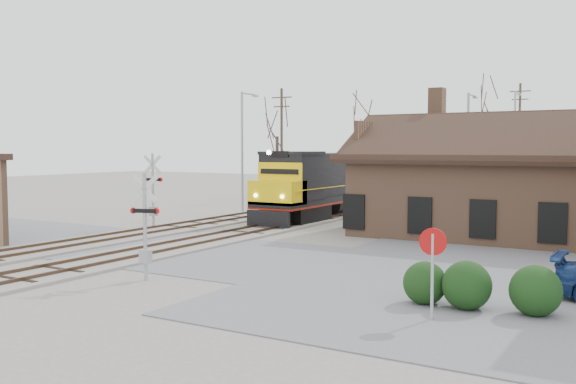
% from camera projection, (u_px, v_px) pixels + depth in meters
% --- Properties ---
extents(ground, '(140.00, 140.00, 0.00)m').
position_uv_depth(ground, '(167.00, 250.00, 28.81)').
color(ground, gray).
rests_on(ground, ground).
extents(road, '(60.00, 9.00, 0.03)m').
position_uv_depth(road, '(167.00, 249.00, 28.81)').
color(road, slate).
rests_on(road, ground).
extents(track_main, '(3.40, 90.00, 0.24)m').
position_uv_depth(track_main, '(322.00, 217.00, 41.68)').
color(track_main, gray).
rests_on(track_main, ground).
extents(track_siding, '(3.40, 90.00, 0.24)m').
position_uv_depth(track_siding, '(264.00, 213.00, 43.97)').
color(track_siding, gray).
rests_on(track_siding, ground).
extents(depot, '(15.20, 9.31, 7.90)m').
position_uv_depth(depot, '(503.00, 190.00, 32.84)').
color(depot, '#8B6348').
rests_on(depot, ground).
extents(locomotive_lead, '(2.96, 19.81, 4.40)m').
position_uv_depth(locomotive_lead, '(341.00, 181.00, 43.85)').
color(locomotive_lead, black).
rests_on(locomotive_lead, ground).
extents(locomotive_trailing, '(2.96, 19.81, 4.16)m').
position_uv_depth(locomotive_trailing, '(433.00, 171.00, 61.08)').
color(locomotive_trailing, black).
rests_on(locomotive_trailing, ground).
extents(crossbuck_near, '(1.03, 0.42, 3.72)m').
position_uv_depth(crossbuck_near, '(145.00, 230.00, 22.05)').
color(crossbuck_near, '#A5A8AD').
rests_on(crossbuck_near, ground).
extents(crossbuck_far, '(1.19, 0.40, 4.26)m').
position_uv_depth(crossbuck_far, '(153.00, 193.00, 36.47)').
color(crossbuck_far, '#A5A8AD').
rests_on(crossbuck_far, ground).
extents(do_not_enter_sign, '(0.74, 0.10, 2.48)m').
position_uv_depth(do_not_enter_sign, '(433.00, 257.00, 16.88)').
color(do_not_enter_sign, '#A5A8AD').
rests_on(do_not_enter_sign, ground).
extents(hedge_a, '(1.27, 1.27, 1.27)m').
position_uv_depth(hedge_a, '(425.00, 283.00, 18.71)').
color(hedge_a, black).
rests_on(hedge_a, ground).
extents(hedge_b, '(1.40, 1.40, 1.40)m').
position_uv_depth(hedge_b, '(467.00, 285.00, 18.08)').
color(hedge_b, black).
rests_on(hedge_b, ground).
extents(hedge_c, '(1.40, 1.40, 1.40)m').
position_uv_depth(hedge_c, '(536.00, 291.00, 17.40)').
color(hedge_c, black).
rests_on(hedge_c, ground).
extents(streetlight_a, '(0.25, 2.04, 8.49)m').
position_uv_depth(streetlight_a, '(243.00, 145.00, 45.18)').
color(streetlight_a, '#A5A8AD').
rests_on(streetlight_a, ground).
extents(streetlight_b, '(0.25, 2.04, 8.24)m').
position_uv_depth(streetlight_b, '(468.00, 146.00, 43.32)').
color(streetlight_b, '#A5A8AD').
rests_on(streetlight_b, ground).
extents(streetlight_c, '(0.25, 2.04, 9.23)m').
position_uv_depth(streetlight_c, '(515.00, 140.00, 52.97)').
color(streetlight_c, '#A5A8AD').
rests_on(streetlight_c, ground).
extents(utility_pole_a, '(2.00, 0.24, 9.78)m').
position_uv_depth(utility_pole_a, '(282.00, 141.00, 56.73)').
color(utility_pole_a, '#382D23').
rests_on(utility_pole_a, ground).
extents(utility_pole_b, '(2.00, 0.24, 10.94)m').
position_uv_depth(utility_pole_b, '(519.00, 136.00, 63.84)').
color(utility_pole_b, '#382D23').
rests_on(utility_pole_b, ground).
extents(tree_a, '(3.76, 3.76, 9.21)m').
position_uv_depth(tree_a, '(277.00, 127.00, 61.26)').
color(tree_a, '#382D23').
rests_on(tree_a, ground).
extents(tree_b, '(4.52, 4.52, 11.07)m').
position_uv_depth(tree_b, '(361.00, 115.00, 65.74)').
color(tree_b, '#382D23').
rests_on(tree_b, ground).
extents(tree_c, '(5.42, 5.42, 13.29)m').
position_uv_depth(tree_c, '(490.00, 99.00, 65.15)').
color(tree_c, '#382D23').
rests_on(tree_c, ground).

